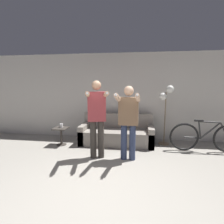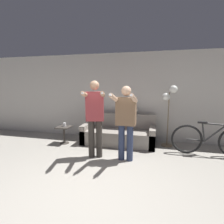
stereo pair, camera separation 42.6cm
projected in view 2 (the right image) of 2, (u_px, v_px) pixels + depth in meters
The scene contains 10 objects.
ground_plane at pixel (77, 203), 2.49m from camera, with size 16.00×16.00×0.00m, color gray.
wall_back at pixel (120, 97), 5.35m from camera, with size 10.00×0.05×2.60m.
couch at pixel (119, 134), 4.99m from camera, with size 2.04×0.82×0.82m.
person_left at pixel (95, 114), 3.91m from camera, with size 0.58×0.75×1.76m.
person_right at pixel (126, 118), 3.76m from camera, with size 0.52×0.67×1.65m.
cat at pixel (133, 111), 5.09m from camera, with size 0.39×0.14×0.18m.
floor_lamp at pixel (169, 100), 4.63m from camera, with size 0.38×0.30×1.65m.
side_table at pixel (64, 132), 4.98m from camera, with size 0.38×0.38×0.49m.
cup at pixel (64, 124), 5.00m from camera, with size 0.09×0.09×0.10m.
bicycle at pixel (210, 140), 4.12m from camera, with size 1.76×0.07×0.81m.
Camera 2 is at (1.02, -2.07, 1.68)m, focal length 28.00 mm.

